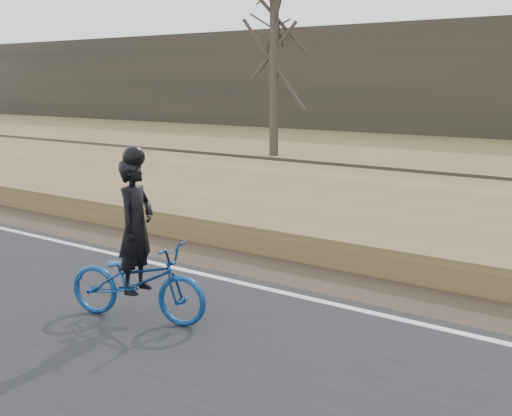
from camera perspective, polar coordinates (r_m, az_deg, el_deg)
The scene contains 2 objects.
cyclist at distance 8.54m, azimuth -9.50°, elevation -4.65°, with size 1.91×1.12×2.08m.
bare_tree_far_left at distance 27.73m, azimuth 1.46°, elevation 11.75°, with size 0.36×0.36×7.30m, color #483D35.
Camera 1 is at (0.32, -7.21, 2.87)m, focal length 50.00 mm.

